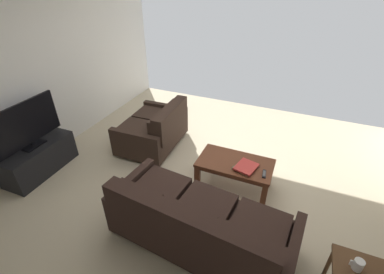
% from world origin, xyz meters
% --- Properties ---
extents(ground_plane, '(5.58, 5.98, 0.01)m').
position_xyz_m(ground_plane, '(0.00, 0.00, -0.00)').
color(ground_plane, beige).
extents(wall_right, '(0.12, 5.98, 2.89)m').
position_xyz_m(wall_right, '(2.79, 0.00, 1.45)').
color(wall_right, white).
rests_on(wall_right, ground).
extents(sofa_main, '(2.09, 1.06, 0.83)m').
position_xyz_m(sofa_main, '(-0.25, 0.94, 0.35)').
color(sofa_main, black).
rests_on(sofa_main, ground).
extents(loveseat_near, '(0.94, 1.23, 0.81)m').
position_xyz_m(loveseat_near, '(1.20, -0.68, 0.34)').
color(loveseat_near, black).
rests_on(loveseat_near, ground).
extents(coffee_table, '(1.02, 0.57, 0.44)m').
position_xyz_m(coffee_table, '(-0.35, -0.19, 0.37)').
color(coffee_table, brown).
rests_on(coffee_table, ground).
extents(tv_stand, '(0.50, 1.09, 0.47)m').
position_xyz_m(tv_stand, '(2.49, 0.65, 0.24)').
color(tv_stand, black).
rests_on(tv_stand, ground).
extents(flat_tv, '(0.21, 1.06, 0.68)m').
position_xyz_m(flat_tv, '(2.49, 0.64, 0.83)').
color(flat_tv, black).
rests_on(flat_tv, tv_stand).
extents(coffee_mug, '(0.10, 0.08, 0.10)m').
position_xyz_m(coffee_mug, '(-1.69, 1.03, 0.66)').
color(coffee_mug, white).
rests_on(coffee_mug, end_table).
extents(book_stack, '(0.33, 0.35, 0.05)m').
position_xyz_m(book_stack, '(-0.51, -0.10, 0.46)').
color(book_stack, '#337F51').
rests_on(book_stack, coffee_table).
extents(tv_remote, '(0.06, 0.16, 0.02)m').
position_xyz_m(tv_remote, '(-0.77, -0.08, 0.45)').
color(tv_remote, black).
rests_on(tv_remote, coffee_table).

